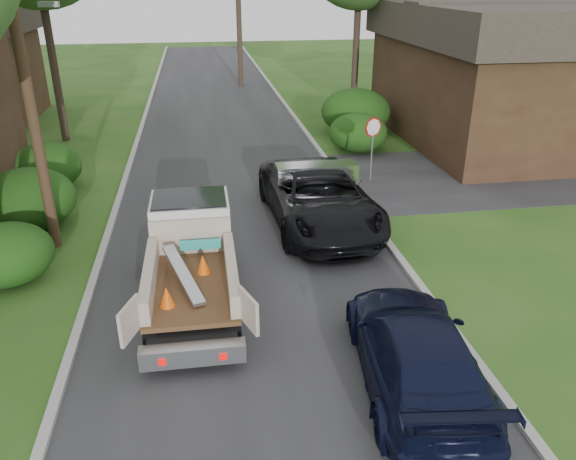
# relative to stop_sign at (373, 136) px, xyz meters

# --- Properties ---
(ground) EXTENTS (120.00, 120.00, 0.00)m
(ground) POSITION_rel_stop_sign_xyz_m (-5.20, -9.00, -1.78)
(ground) COLOR #244B15
(ground) RESTS_ON ground
(road) EXTENTS (8.00, 90.00, 0.02)m
(road) POSITION_rel_stop_sign_xyz_m (-5.20, 1.00, -1.77)
(road) COLOR #28282B
(road) RESTS_ON ground
(side_street) EXTENTS (16.00, 7.00, 0.02)m
(side_street) POSITION_rel_stop_sign_xyz_m (6.80, 0.00, -1.77)
(side_street) COLOR #28282B
(side_street) RESTS_ON ground
(curb_left) EXTENTS (0.20, 90.00, 0.12)m
(curb_left) POSITION_rel_stop_sign_xyz_m (-9.30, 1.00, -1.72)
(curb_left) COLOR #9E9E99
(curb_left) RESTS_ON ground
(curb_right) EXTENTS (0.20, 90.00, 0.12)m
(curb_right) POSITION_rel_stop_sign_xyz_m (-1.10, 1.00, -1.72)
(curb_right) COLOR #9E9E99
(curb_right) RESTS_ON ground
(stop_sign) EXTENTS (0.71, 0.32, 2.48)m
(stop_sign) POSITION_rel_stop_sign_xyz_m (0.00, 0.00, 0.00)
(stop_sign) COLOR slate
(stop_sign) RESTS_ON ground
(utility_pole) EXTENTS (2.42, 1.25, 10.00)m
(utility_pole) POSITION_rel_stop_sign_xyz_m (-10.68, -4.02, 3.40)
(utility_pole) COLOR #382619
(utility_pole) RESTS_ON ground
(house_right) EXTENTS (9.72, 12.96, 6.20)m
(house_right) POSITION_rel_stop_sign_xyz_m (7.80, 5.00, 1.38)
(house_right) COLOR #352115
(house_right) RESTS_ON ground
(hedge_left_a) EXTENTS (2.34, 2.34, 1.53)m
(hedge_left_a) POSITION_rel_stop_sign_xyz_m (-11.40, -6.00, -1.01)
(hedge_left_a) COLOR #0D3C0E
(hedge_left_a) RESTS_ON ground
(hedge_left_b) EXTENTS (2.86, 2.86, 1.87)m
(hedge_left_b) POSITION_rel_stop_sign_xyz_m (-11.70, -2.50, -0.84)
(hedge_left_b) COLOR #0D3C0E
(hedge_left_b) RESTS_ON ground
(hedge_left_c) EXTENTS (2.60, 2.60, 1.70)m
(hedge_left_c) POSITION_rel_stop_sign_xyz_m (-12.00, 1.00, -0.93)
(hedge_left_c) COLOR #0D3C0E
(hedge_left_c) RESTS_ON ground
(hedge_right_a) EXTENTS (2.60, 2.60, 1.70)m
(hedge_right_a) POSITION_rel_stop_sign_xyz_m (0.60, 4.00, -0.93)
(hedge_right_a) COLOR #0D3C0E
(hedge_right_a) RESTS_ON ground
(hedge_right_b) EXTENTS (3.38, 3.38, 2.21)m
(hedge_right_b) POSITION_rel_stop_sign_xyz_m (1.30, 7.00, -0.67)
(hedge_right_b) COLOR #0D3C0E
(hedge_right_b) RESTS_ON ground
(flatbed_truck) EXTENTS (2.58, 5.51, 2.08)m
(flatbed_truck) POSITION_rel_stop_sign_xyz_m (-6.73, -7.14, -0.65)
(flatbed_truck) COLOR black
(flatbed_truck) RESTS_ON ground
(black_pickup) EXTENTS (3.25, 6.58, 1.80)m
(black_pickup) POSITION_rel_stop_sign_xyz_m (-2.80, -3.64, -0.88)
(black_pickup) COLOR black
(black_pickup) RESTS_ON ground
(navy_suv) EXTENTS (2.70, 5.38, 1.50)m
(navy_suv) POSITION_rel_stop_sign_xyz_m (-2.60, -11.50, -1.03)
(navy_suv) COLOR black
(navy_suv) RESTS_ON ground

